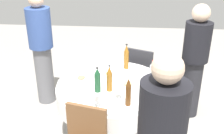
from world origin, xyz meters
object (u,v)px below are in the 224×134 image
object	(u,v)px
wine_glass_west	(111,74)
wine_glass_mid	(119,90)
bottle_clear_rear	(152,71)
chair_mid	(141,70)
bottle_amber_near	(126,57)
wine_glass_rear	(97,98)
person_near	(195,60)
plate_south	(81,78)
plate_outer	(109,74)
dining_table	(112,94)
person_right	(42,48)
plate_left	(128,85)
bottle_brown_west	(128,92)
bottle_dark_green_right	(97,80)
bottle_amber_inner	(109,79)

from	to	relation	value
wine_glass_west	wine_glass_mid	world-z (taller)	wine_glass_west
bottle_clear_rear	chair_mid	bearing A→B (deg)	7.59
bottle_amber_near	wine_glass_mid	distance (m)	0.78
wine_glass_rear	person_near	xyz separation A→B (m)	(1.10, -1.15, -0.02)
wine_glass_west	plate_south	distance (m)	0.38
plate_south	plate_outer	bearing A→B (deg)	-66.44
dining_table	plate_south	size ratio (longest dim) A/B	5.65
person_right	chair_mid	distance (m)	1.50
person_right	dining_table	bearing A→B (deg)	-90.00
bottle_clear_rear	plate_outer	distance (m)	0.54
plate_south	wine_glass_rear	bearing A→B (deg)	-154.76
dining_table	bottle_clear_rear	distance (m)	0.55
person_near	plate_left	bearing A→B (deg)	-82.36
plate_outer	person_right	xyz separation A→B (m)	(0.54, 1.03, 0.12)
bottle_amber_near	person_near	distance (m)	0.91
bottle_brown_west	bottle_amber_near	bearing A→B (deg)	3.29
wine_glass_west	plate_left	distance (m)	0.23
chair_mid	plate_left	bearing A→B (deg)	-77.93
plate_left	person_near	size ratio (longest dim) A/B	0.16
bottle_amber_near	plate_outer	world-z (taller)	bottle_amber_near
wine_glass_west	person_near	world-z (taller)	person_near
bottle_dark_green_right	plate_outer	bearing A→B (deg)	-11.71
wine_glass_mid	chair_mid	world-z (taller)	wine_glass_mid
bottle_dark_green_right	bottle_amber_inner	xyz separation A→B (m)	(0.03, -0.13, 0.01)
dining_table	bottle_amber_near	world-z (taller)	bottle_amber_near
bottle_amber_inner	plate_left	size ratio (longest dim) A/B	1.18
dining_table	wine_glass_west	xyz separation A→B (m)	(-0.01, 0.01, 0.26)
bottle_brown_west	plate_outer	xyz separation A→B (m)	(0.66, 0.26, -0.13)
wine_glass_west	plate_left	size ratio (longest dim) A/B	0.59
wine_glass_mid	person_right	world-z (taller)	person_right
dining_table	person_right	distance (m)	1.34
wine_glass_west	wine_glass_rear	distance (m)	0.54
bottle_amber_inner	person_near	world-z (taller)	person_near
bottle_brown_west	plate_left	distance (m)	0.43
bottle_amber_near	wine_glass_rear	distance (m)	0.99
wine_glass_mid	plate_outer	world-z (taller)	wine_glass_mid
plate_outer	person_near	distance (m)	1.17
dining_table	bottle_dark_green_right	bearing A→B (deg)	147.48
wine_glass_mid	bottle_amber_inner	bearing A→B (deg)	34.68
bottle_clear_rear	plate_south	bearing A→B (deg)	92.73
bottle_amber_inner	bottle_brown_west	size ratio (longest dim) A/B	0.99
dining_table	person_right	bearing A→B (deg)	55.85
dining_table	plate_outer	distance (m)	0.26
bottle_amber_near	bottle_dark_green_right	bearing A→B (deg)	155.65
person_right	chair_mid	world-z (taller)	person_right
plate_south	person_near	xyz separation A→B (m)	(0.51, -1.43, 0.07)
chair_mid	person_right	bearing A→B (deg)	-151.81
plate_south	chair_mid	distance (m)	1.12
wine_glass_west	wine_glass_mid	xyz separation A→B (m)	(-0.35, -0.12, -0.00)
plate_left	chair_mid	world-z (taller)	chair_mid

